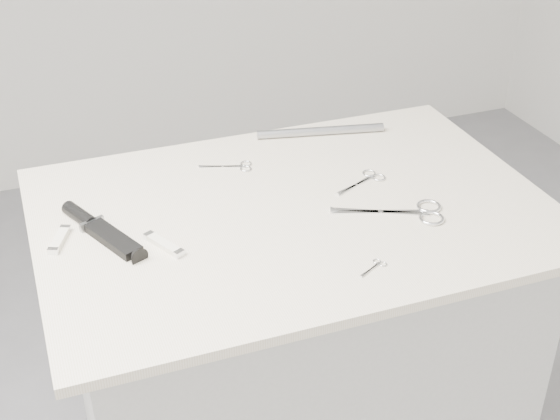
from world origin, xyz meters
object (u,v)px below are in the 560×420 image
object	(u,v)px
tiny_scissors	(375,266)
pocket_knife_a	(60,240)
large_shears	(412,212)
pocket_knife_b	(164,244)
plinth	(292,384)
sheathed_knife	(98,228)
embroidery_scissors_a	(366,179)
embroidery_scissors_b	(235,166)
metal_rail	(321,131)

from	to	relation	value
tiny_scissors	pocket_knife_a	bearing A→B (deg)	123.23
large_shears	pocket_knife_b	distance (m)	0.48
plinth	pocket_knife_b	size ratio (longest dim) A/B	9.35
sheathed_knife	pocket_knife_b	xyz separation A→B (m)	(0.10, -0.09, -0.00)
plinth	pocket_knife_a	xyz separation A→B (m)	(-0.45, 0.03, 0.48)
embroidery_scissors_a	pocket_knife_b	bearing A→B (deg)	168.17
large_shears	embroidery_scissors_a	distance (m)	0.15
embroidery_scissors_b	pocket_knife_a	world-z (taller)	pocket_knife_a
tiny_scissors	embroidery_scissors_b	bearing A→B (deg)	76.38
pocket_knife_b	tiny_scissors	bearing A→B (deg)	-146.37
plinth	large_shears	size ratio (longest dim) A/B	4.21
sheathed_knife	pocket_knife_b	world-z (taller)	sheathed_knife
plinth	embroidery_scissors_b	distance (m)	0.52
large_shears	sheathed_knife	bearing A→B (deg)	-171.40
tiny_scissors	sheathed_knife	size ratio (longest dim) A/B	0.28
pocket_knife_a	metal_rail	world-z (taller)	metal_rail
pocket_knife_a	large_shears	bearing A→B (deg)	-77.84
pocket_knife_b	sheathed_knife	bearing A→B (deg)	21.44
embroidery_scissors_a	metal_rail	size ratio (longest dim) A/B	0.43
large_shears	plinth	bearing A→B (deg)	176.96
embroidery_scissors_a	pocket_knife_b	world-z (taller)	pocket_knife_b
large_shears	metal_rail	world-z (taller)	metal_rail
sheathed_knife	embroidery_scissors_b	bearing A→B (deg)	-87.75
tiny_scissors	sheathed_knife	xyz separation A→B (m)	(-0.44, 0.28, 0.01)
sheathed_knife	pocket_knife_a	xyz separation A→B (m)	(-0.07, -0.01, -0.00)
pocket_knife_b	metal_rail	bearing A→B (deg)	-80.14
pocket_knife_a	metal_rail	distance (m)	0.67
embroidery_scissors_a	sheathed_knife	world-z (taller)	sheathed_knife
embroidery_scissors_b	tiny_scissors	bearing A→B (deg)	-55.88
embroidery_scissors_a	pocket_knife_a	world-z (taller)	pocket_knife_a
plinth	embroidery_scissors_a	size ratio (longest dim) A/B	7.07
embroidery_scissors_b	pocket_knife_b	world-z (taller)	pocket_knife_b
large_shears	embroidery_scissors_b	size ratio (longest dim) A/B	1.90
large_shears	pocket_knife_b	bearing A→B (deg)	-163.62
large_shears	tiny_scissors	distance (m)	0.20
pocket_knife_a	pocket_knife_b	distance (m)	0.19
tiny_scissors	pocket_knife_a	distance (m)	0.57
plinth	sheathed_knife	bearing A→B (deg)	173.05
large_shears	embroidery_scissors_a	world-z (taller)	large_shears
tiny_scissors	embroidery_scissors_a	bearing A→B (deg)	38.36
metal_rail	plinth	bearing A→B (deg)	-121.77
embroidery_scissors_b	embroidery_scissors_a	bearing A→B (deg)	-12.98
sheathed_knife	metal_rail	xyz separation A→B (m)	(0.55, 0.24, 0.00)
sheathed_knife	pocket_knife_a	size ratio (longest dim) A/B	2.59
sheathed_knife	pocket_knife_b	distance (m)	0.14
tiny_scissors	pocket_knife_b	bearing A→B (deg)	121.65
sheathed_knife	tiny_scissors	bearing A→B (deg)	-146.74
large_shears	metal_rail	xyz separation A→B (m)	(-0.03, 0.38, 0.01)
plinth	embroidery_scissors_b	xyz separation A→B (m)	(-0.06, 0.20, 0.47)
large_shears	sheathed_knife	world-z (taller)	sheathed_knife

